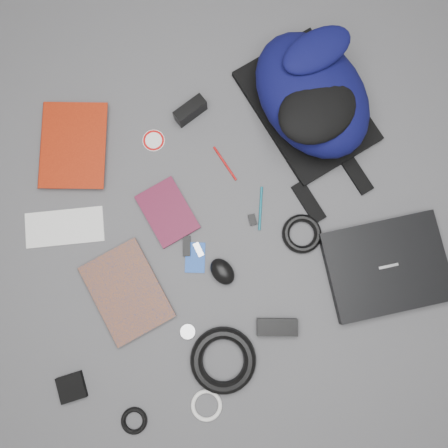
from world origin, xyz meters
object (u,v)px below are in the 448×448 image
object	(u,v)px
power_brick	(277,327)
comic_book	(98,308)
dvd_case	(168,212)
mouse	(222,272)
backpack	(312,95)
compact_camera	(190,111)
pouch	(72,387)
textbook_red	(41,145)
laptop	(386,266)

from	to	relation	value
power_brick	comic_book	bearing A→B (deg)	174.60
dvd_case	mouse	xyz separation A→B (m)	(0.11, -0.22, 0.02)
power_brick	backpack	bearing A→B (deg)	81.88
compact_camera	pouch	xyz separation A→B (m)	(-0.56, -0.71, -0.02)
textbook_red	mouse	distance (m)	0.69
compact_camera	textbook_red	bearing A→B (deg)	155.24
textbook_red	comic_book	size ratio (longest dim) A/B	1.03
dvd_case	compact_camera	distance (m)	0.33
comic_book	power_brick	distance (m)	0.54
pouch	textbook_red	bearing A→B (deg)	83.91
backpack	textbook_red	bearing A→B (deg)	157.80
textbook_red	mouse	xyz separation A→B (m)	(0.44, -0.53, 0.01)
power_brick	laptop	bearing A→B (deg)	28.94
laptop	textbook_red	distance (m)	1.13
backpack	power_brick	distance (m)	0.70
comic_book	power_brick	xyz separation A→B (m)	(0.50, -0.20, 0.00)
laptop	power_brick	bearing A→B (deg)	-163.70
textbook_red	power_brick	world-z (taller)	same
compact_camera	power_brick	world-z (taller)	compact_camera
comic_book	dvd_case	world-z (taller)	comic_book
pouch	backpack	bearing A→B (deg)	34.50
backpack	textbook_red	distance (m)	0.85
backpack	dvd_case	distance (m)	0.56
laptop	textbook_red	xyz separation A→B (m)	(-0.92, 0.66, -0.00)
textbook_red	comic_book	world-z (taller)	textbook_red
dvd_case	compact_camera	bearing A→B (deg)	47.62
compact_camera	laptop	bearing A→B (deg)	-76.83
textbook_red	pouch	distance (m)	0.74
comic_book	compact_camera	size ratio (longest dim) A/B	2.56
backpack	comic_book	bearing A→B (deg)	-166.44
backpack	mouse	world-z (taller)	backpack
compact_camera	pouch	distance (m)	0.90
compact_camera	backpack	bearing A→B (deg)	-34.27
textbook_red	power_brick	distance (m)	0.92
backpack	laptop	xyz separation A→B (m)	(0.08, -0.55, -0.08)
dvd_case	power_brick	size ratio (longest dim) A/B	1.54
textbook_red	dvd_case	xyz separation A→B (m)	(0.33, -0.31, -0.01)
backpack	laptop	size ratio (longest dim) A/B	1.32
mouse	pouch	distance (m)	0.56
textbook_red	power_brick	xyz separation A→B (m)	(0.55, -0.74, -0.00)
mouse	comic_book	bearing A→B (deg)	158.01
laptop	mouse	distance (m)	0.49
power_brick	mouse	bearing A→B (deg)	135.38
pouch	mouse	bearing A→B (deg)	21.38
textbook_red	compact_camera	size ratio (longest dim) A/B	2.64
mouse	pouch	world-z (taller)	mouse
laptop	pouch	distance (m)	1.00
mouse	compact_camera	bearing A→B (deg)	63.23
dvd_case	textbook_red	bearing A→B (deg)	122.10
backpack	dvd_case	xyz separation A→B (m)	(-0.51, -0.21, -0.09)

